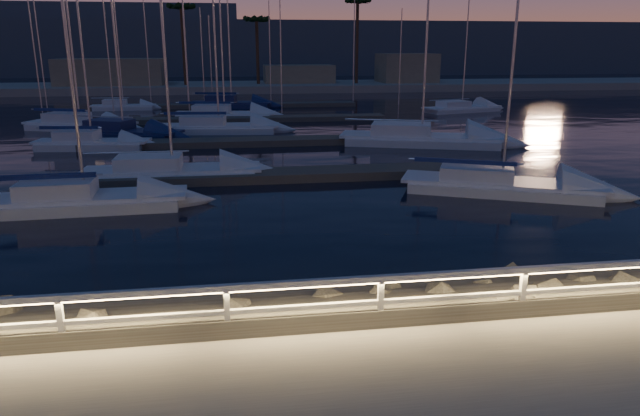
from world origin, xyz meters
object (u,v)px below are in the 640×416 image
at_px(guard_rail, 327,292).
at_px(sailboat_b, 79,198).
at_px(sailboat_d, 496,183).
at_px(sailboat_h, 417,137).
at_px(sailboat_f, 121,132).
at_px(sailboat_e, 89,142).
at_px(sailboat_k, 222,114).
at_px(sailboat_l, 460,108).
at_px(sailboat_m, 122,106).
at_px(sailboat_c, 168,171).
at_px(sailboat_j, 78,124).
at_px(sailboat_g, 216,126).
at_px(sailboat_n, 229,103).

height_order(guard_rail, sailboat_b, sailboat_b).
xyz_separation_m(sailboat_d, sailboat_h, (0.56, 12.48, 0.06)).
distance_m(sailboat_b, sailboat_f, 18.30).
relative_size(sailboat_e, sailboat_f, 0.84).
relative_size(sailboat_k, sailboat_l, 1.09).
distance_m(guard_rail, sailboat_f, 31.61).
bearing_deg(guard_rail, sailboat_m, 104.29).
distance_m(sailboat_c, sailboat_j, 19.99).
distance_m(sailboat_f, sailboat_l, 31.55).
relative_size(sailboat_f, sailboat_l, 1.02).
distance_m(sailboat_j, sailboat_l, 33.89).
bearing_deg(sailboat_h, guard_rail, -92.91).
relative_size(sailboat_d, sailboat_m, 1.34).
bearing_deg(sailboat_j, sailboat_h, -3.40).
distance_m(sailboat_g, sailboat_j, 10.66).
distance_m(sailboat_e, sailboat_l, 34.38).
bearing_deg(sailboat_k, sailboat_g, -83.76).
xyz_separation_m(sailboat_b, sailboat_d, (16.83, 0.10, -0.02)).
bearing_deg(sailboat_c, sailboat_h, 28.35).
bearing_deg(sailboat_b, sailboat_f, 93.20).
distance_m(sailboat_d, sailboat_j, 31.97).
bearing_deg(sailboat_c, sailboat_j, 114.99).
bearing_deg(guard_rail, sailboat_l, 64.89).
bearing_deg(sailboat_n, sailboat_d, -62.57).
distance_m(sailboat_e, sailboat_g, 9.49).
bearing_deg(sailboat_j, sailboat_l, 33.47).
distance_m(sailboat_j, sailboat_k, 11.82).
bearing_deg(sailboat_n, sailboat_b, -87.51).
bearing_deg(sailboat_d, sailboat_g, 146.45).
height_order(sailboat_h, sailboat_j, sailboat_h).
height_order(sailboat_b, sailboat_m, sailboat_b).
relative_size(guard_rail, sailboat_c, 3.21).
distance_m(sailboat_d, sailboat_f, 25.91).
relative_size(sailboat_c, sailboat_e, 1.19).
distance_m(sailboat_d, sailboat_e, 24.05).
height_order(sailboat_c, sailboat_f, sailboat_c).
bearing_deg(sailboat_h, sailboat_m, 151.23).
height_order(sailboat_d, sailboat_k, sailboat_k).
height_order(sailboat_b, sailboat_f, sailboat_f).
bearing_deg(sailboat_f, sailboat_e, -81.15).
bearing_deg(sailboat_n, sailboat_e, -98.45).
xyz_separation_m(sailboat_m, sailboat_n, (10.50, 0.83, 0.06)).
relative_size(sailboat_k, sailboat_n, 1.04).
distance_m(sailboat_e, sailboat_j, 9.31).
relative_size(sailboat_f, sailboat_k, 0.94).
bearing_deg(sailboat_l, sailboat_h, -135.51).
relative_size(sailboat_c, sailboat_d, 0.99).
height_order(sailboat_b, sailboat_n, sailboat_n).
height_order(sailboat_g, sailboat_l, sailboat_g).
relative_size(guard_rail, sailboat_j, 3.11).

